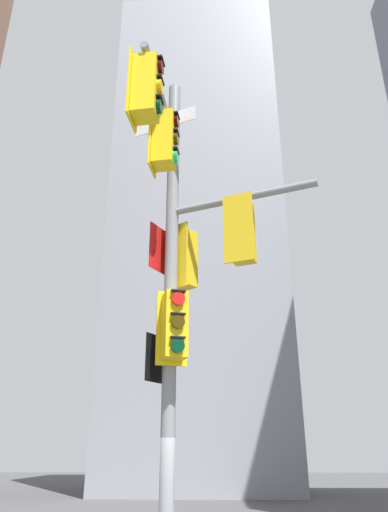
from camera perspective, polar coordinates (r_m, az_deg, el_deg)
The scene contains 2 objects.
building_mid_block at distance 38.21m, azimuth 0.46°, elevation 2.89°, with size 12.15×12.15×37.43m, color #9399A3.
signal_pole_assembly at distance 7.45m, azimuth -1.86°, elevation 1.00°, with size 3.00×2.70×8.82m.
Camera 1 is at (0.61, -7.22, 2.30)m, focal length 33.39 mm.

